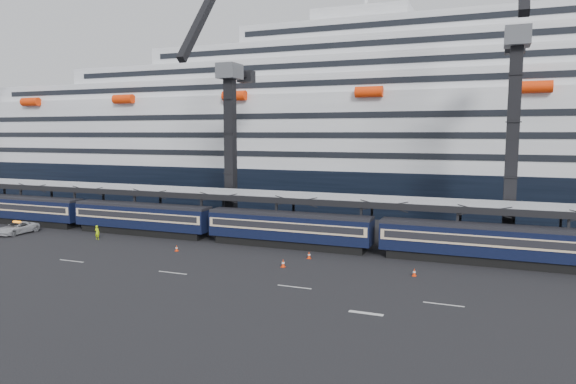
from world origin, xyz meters
name	(u,v)px	position (x,y,z in m)	size (l,w,h in m)	color
ground	(331,277)	(0.00, 0.00, 0.00)	(260.00, 260.00, 0.00)	black
lane_markings	(416,306)	(8.15, -5.23, 0.01)	(111.00, 4.27, 0.02)	beige
train	(317,230)	(-4.65, 10.00, 2.20)	(133.05, 3.00, 4.05)	black
canopy	(367,200)	(0.00, 14.00, 5.25)	(130.00, 6.25, 5.53)	gray
cruise_ship	(403,136)	(-1.08, 45.99, 12.34)	(214.09, 28.84, 34.00)	black
crane_dark_near	(229,140)	(-20.00, 18.59, 11.93)	(4.50, 17.75, 35.08)	#46494D
crane_dark_mid	(513,128)	(15.00, 17.59, 13.36)	(4.50, 18.24, 39.64)	#46494D
pickup_truck	(17,228)	(-43.09, 4.40, 0.74)	(2.47, 5.35, 1.49)	#A6A8AE
worker	(97,232)	(-31.09, 5.36, 0.86)	(0.63, 0.41, 1.73)	#ABD50B
traffic_cone_b	(177,248)	(-18.60, 3.56, 0.34)	(0.34, 0.34, 0.69)	#FA3507
traffic_cone_c	(309,255)	(-4.07, 5.72, 0.37)	(0.38, 0.38, 0.75)	#FA3507
traffic_cone_d	(283,263)	(-5.28, 1.60, 0.39)	(0.40, 0.40, 0.80)	#FA3507
traffic_cone_e	(414,272)	(6.88, 3.04, 0.36)	(0.36, 0.36, 0.72)	#FA3507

